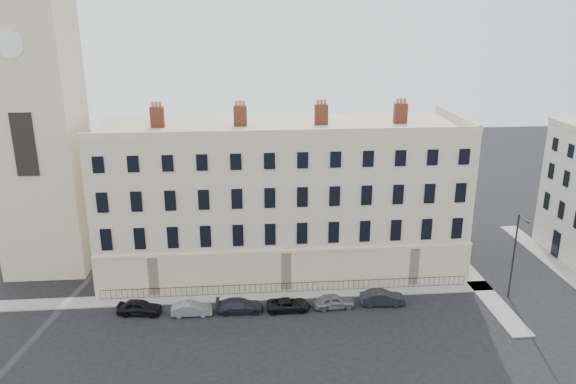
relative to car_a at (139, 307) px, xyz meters
name	(u,v)px	position (x,y,z in m)	size (l,w,h in m)	color
ground	(360,320)	(19.41, -2.63, -0.67)	(160.00, 160.00, 0.00)	black
terrace	(282,197)	(13.44, 9.34, 6.83)	(36.22, 12.22, 17.00)	beige
church_tower	(32,88)	(-10.59, 11.37, 17.99)	(8.00, 8.13, 44.00)	beige
pavement_terrace	(245,296)	(9.41, 2.37, -0.61)	(48.00, 2.00, 0.12)	gray
pavement_east_return	(468,273)	(32.41, 5.37, -0.61)	(2.00, 24.00, 0.12)	gray
pavement_adjacent	(550,261)	(42.41, 7.37, -0.61)	(2.00, 20.00, 0.12)	gray
railings	(287,288)	(13.41, 2.77, -0.12)	(35.00, 0.04, 0.96)	black
car_a	(139,307)	(0.00, 0.00, 0.00)	(1.59, 3.94, 1.34)	black
car_b	(192,309)	(4.66, -0.55, -0.08)	(1.26, 3.60, 1.19)	slate
car_c	(240,306)	(8.92, -0.37, -0.05)	(1.73, 4.25, 1.23)	#20212B
car_d	(288,305)	(13.29, -0.46, -0.12)	(1.83, 3.96, 1.10)	black
car_e	(334,301)	(17.47, -0.37, -0.03)	(1.52, 3.78, 1.29)	slate
car_f	(382,298)	(22.01, -0.18, 0.00)	(1.43, 4.10, 1.35)	black
streetlamp	(515,252)	(34.29, 0.11, 3.95)	(0.26, 1.81, 8.34)	#28282C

